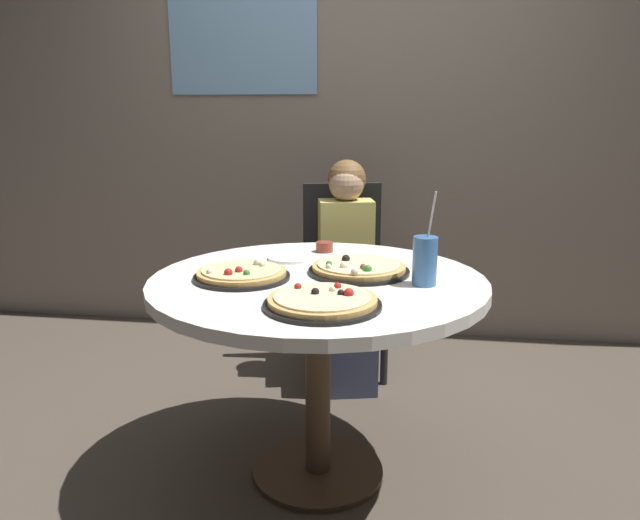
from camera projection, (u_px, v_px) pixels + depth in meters
name	position (u px, v px, depth m)	size (l,w,h in m)	color
ground_plane	(318.00, 472.00, 2.23)	(8.00, 8.00, 0.00)	#4C4238
wall_with_window	(360.00, 85.00, 3.43)	(5.20, 0.14, 2.90)	gray
dining_table	(318.00, 307.00, 2.08)	(1.15, 1.15, 0.75)	silver
chair_wooden	(344.00, 267.00, 3.08)	(0.48, 0.48, 0.95)	black
diner_child	(347.00, 286.00, 2.91)	(0.33, 0.43, 1.08)	#3F4766
pizza_veggie	(359.00, 268.00, 2.11)	(0.36, 0.36, 0.05)	black
pizza_cheese	(242.00, 274.00, 2.04)	(0.33, 0.33, 0.05)	black
pizza_pepperoni	(323.00, 301.00, 1.74)	(0.35, 0.35, 0.05)	black
soda_cup	(425.00, 261.00, 1.95)	(0.08, 0.08, 0.31)	#3F72B2
sauce_bowl	(324.00, 247.00, 2.43)	(0.07, 0.07, 0.04)	brown
plate_small	(291.00, 258.00, 2.31)	(0.18, 0.18, 0.01)	white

